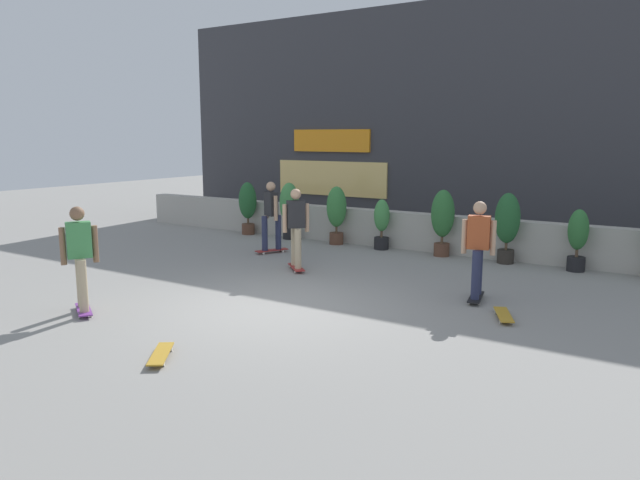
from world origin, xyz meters
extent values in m
plane|color=gray|center=(0.00, 0.00, 0.00)|extent=(48.00, 48.00, 0.00)
cube|color=#B2ADA3|center=(0.00, 6.00, 0.45)|extent=(18.00, 0.40, 0.90)
cube|color=#38383D|center=(0.00, 10.00, 3.25)|extent=(20.00, 2.00, 6.50)
cube|color=orange|center=(-4.37, 8.96, 2.60)|extent=(2.80, 0.08, 0.70)
cube|color=#F2CC72|center=(-4.37, 8.97, 1.40)|extent=(4.00, 0.06, 1.10)
cylinder|color=brown|center=(-5.02, 5.55, 0.15)|extent=(0.36, 0.36, 0.30)
cylinder|color=brown|center=(-5.02, 5.55, 0.38)|extent=(0.06, 0.06, 0.15)
ellipsoid|color=#235B2D|center=(-5.02, 5.55, 0.96)|extent=(0.50, 0.50, 1.02)
cylinder|color=black|center=(-3.58, 5.55, 0.15)|extent=(0.36, 0.36, 0.30)
cylinder|color=brown|center=(-3.58, 5.55, 0.38)|extent=(0.06, 0.06, 0.15)
ellipsoid|color=#428C47|center=(-3.58, 5.55, 0.99)|extent=(0.52, 0.52, 1.07)
cylinder|color=brown|center=(-2.10, 5.55, 0.15)|extent=(0.36, 0.36, 0.30)
cylinder|color=brown|center=(-2.10, 5.55, 0.38)|extent=(0.06, 0.06, 0.15)
ellipsoid|color=#387F3D|center=(-2.10, 5.55, 0.97)|extent=(0.51, 0.51, 1.04)
cylinder|color=black|center=(-0.80, 5.55, 0.15)|extent=(0.36, 0.36, 0.30)
cylinder|color=brown|center=(-0.80, 5.55, 0.38)|extent=(0.06, 0.06, 0.15)
ellipsoid|color=#428C47|center=(-0.80, 5.55, 0.84)|extent=(0.38, 0.38, 0.78)
cylinder|color=brown|center=(0.76, 5.55, 0.15)|extent=(0.36, 0.36, 0.30)
cylinder|color=brown|center=(0.76, 5.55, 0.38)|extent=(0.06, 0.06, 0.15)
ellipsoid|color=#2D6B33|center=(0.76, 5.55, 1.00)|extent=(0.53, 0.53, 1.09)
cylinder|color=#2D2823|center=(2.24, 5.55, 0.15)|extent=(0.36, 0.36, 0.30)
cylinder|color=brown|center=(2.24, 5.55, 0.38)|extent=(0.06, 0.06, 0.15)
ellipsoid|color=#235B2D|center=(2.24, 5.55, 1.00)|extent=(0.54, 0.54, 1.10)
cylinder|color=black|center=(3.68, 5.55, 0.15)|extent=(0.36, 0.36, 0.30)
cylinder|color=brown|center=(3.68, 5.55, 0.38)|extent=(0.06, 0.06, 0.15)
ellipsoid|color=#2D6B33|center=(3.68, 5.55, 0.87)|extent=(0.41, 0.41, 0.84)
cube|color=maroon|center=(-1.23, 2.49, 0.07)|extent=(0.72, 0.69, 0.02)
cylinder|color=silver|center=(-0.98, 2.38, 0.03)|extent=(0.06, 0.06, 0.06)
cylinder|color=silver|center=(-1.09, 2.26, 0.03)|extent=(0.06, 0.06, 0.06)
cylinder|color=silver|center=(-1.36, 2.73, 0.03)|extent=(0.06, 0.06, 0.06)
cylinder|color=silver|center=(-1.47, 2.61, 0.03)|extent=(0.06, 0.06, 0.06)
cylinder|color=tan|center=(-1.09, 2.37, 0.49)|extent=(0.14, 0.14, 0.82)
cylinder|color=tan|center=(-1.36, 2.62, 0.49)|extent=(0.14, 0.14, 0.82)
cube|color=#262628|center=(-1.23, 2.49, 1.18)|extent=(0.39, 0.40, 0.56)
sphere|color=tan|center=(-1.23, 2.49, 1.59)|extent=(0.22, 0.22, 0.22)
cylinder|color=tan|center=(-1.07, 2.67, 1.10)|extent=(0.09, 0.09, 0.58)
cylinder|color=tan|center=(-1.39, 2.32, 1.10)|extent=(0.09, 0.09, 0.58)
cube|color=#72338C|center=(-2.29, -1.84, 0.07)|extent=(0.79, 0.59, 0.02)
cylinder|color=silver|center=(-2.55, -1.77, 0.03)|extent=(0.06, 0.05, 0.06)
cylinder|color=silver|center=(-2.47, -1.64, 0.03)|extent=(0.06, 0.05, 0.06)
cylinder|color=silver|center=(-2.11, -2.04, 0.03)|extent=(0.06, 0.05, 0.06)
cylinder|color=silver|center=(-2.02, -1.91, 0.03)|extent=(0.06, 0.05, 0.06)
cylinder|color=tan|center=(-2.44, -1.75, 0.49)|extent=(0.14, 0.14, 0.82)
cylinder|color=tan|center=(-2.13, -1.93, 0.49)|extent=(0.14, 0.14, 0.82)
cube|color=#3F8C4C|center=(-2.29, -1.84, 1.18)|extent=(0.36, 0.41, 0.56)
sphere|color=brown|center=(-2.29, -1.84, 1.59)|extent=(0.22, 0.22, 0.22)
cylinder|color=brown|center=(-2.41, -2.04, 1.10)|extent=(0.09, 0.09, 0.58)
cylinder|color=brown|center=(-2.16, -1.64, 1.10)|extent=(0.09, 0.09, 0.58)
cube|color=maroon|center=(-2.79, 3.72, 0.07)|extent=(0.53, 0.81, 0.02)
cylinder|color=silver|center=(-2.83, 3.45, 0.03)|extent=(0.05, 0.06, 0.06)
cylinder|color=silver|center=(-2.98, 3.52, 0.03)|extent=(0.05, 0.06, 0.06)
cylinder|color=silver|center=(-2.61, 3.92, 0.03)|extent=(0.05, 0.06, 0.06)
cylinder|color=silver|center=(-2.75, 3.99, 0.03)|extent=(0.05, 0.06, 0.06)
cylinder|color=#282D4C|center=(-2.87, 3.56, 0.49)|extent=(0.14, 0.14, 0.82)
cylinder|color=#282D4C|center=(-2.71, 3.88, 0.49)|extent=(0.14, 0.14, 0.82)
cube|color=#262628|center=(-2.79, 3.72, 1.18)|extent=(0.41, 0.34, 0.56)
sphere|color=tan|center=(-2.79, 3.72, 1.59)|extent=(0.22, 0.22, 0.22)
cylinder|color=tan|center=(-2.58, 3.62, 1.10)|extent=(0.09, 0.09, 0.58)
cylinder|color=tan|center=(-3.00, 3.82, 1.10)|extent=(0.09, 0.09, 0.58)
cube|color=black|center=(2.68, 2.22, 0.07)|extent=(0.36, 0.82, 0.02)
cylinder|color=silver|center=(2.55, 2.46, 0.03)|extent=(0.04, 0.06, 0.06)
cylinder|color=silver|center=(2.71, 2.49, 0.03)|extent=(0.04, 0.06, 0.06)
cylinder|color=silver|center=(2.66, 1.95, 0.03)|extent=(0.04, 0.06, 0.06)
cylinder|color=silver|center=(2.81, 1.98, 0.03)|extent=(0.04, 0.06, 0.06)
cylinder|color=#282D4C|center=(2.65, 2.40, 0.49)|extent=(0.14, 0.14, 0.82)
cylinder|color=#282D4C|center=(2.72, 2.05, 0.49)|extent=(0.14, 0.14, 0.82)
cube|color=#B24C26|center=(2.68, 2.22, 1.18)|extent=(0.39, 0.27, 0.56)
sphere|color=tan|center=(2.68, 2.22, 1.59)|extent=(0.22, 0.22, 0.22)
cylinder|color=tan|center=(2.45, 2.17, 1.10)|extent=(0.09, 0.09, 0.58)
cylinder|color=tan|center=(2.91, 2.27, 1.10)|extent=(0.09, 0.09, 0.58)
cube|color=#BF8C26|center=(3.37, 1.46, 0.07)|extent=(0.51, 0.81, 0.02)
cylinder|color=silver|center=(3.55, 1.25, 0.03)|extent=(0.05, 0.06, 0.06)
cylinder|color=silver|center=(3.40, 1.19, 0.03)|extent=(0.05, 0.06, 0.06)
cylinder|color=silver|center=(3.34, 1.73, 0.03)|extent=(0.05, 0.06, 0.06)
cylinder|color=silver|center=(3.19, 1.66, 0.03)|extent=(0.05, 0.06, 0.06)
cube|color=#BF8C26|center=(0.22, -2.56, 0.07)|extent=(0.64, 0.76, 0.02)
cylinder|color=silver|center=(0.00, -2.39, 0.03)|extent=(0.06, 0.06, 0.06)
cylinder|color=silver|center=(0.13, -2.30, 0.03)|extent=(0.06, 0.06, 0.06)
cylinder|color=silver|center=(0.31, -2.81, 0.03)|extent=(0.06, 0.06, 0.06)
cylinder|color=silver|center=(0.44, -2.72, 0.03)|extent=(0.06, 0.06, 0.06)
camera|label=1|loc=(5.80, -7.54, 2.77)|focal=33.83mm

